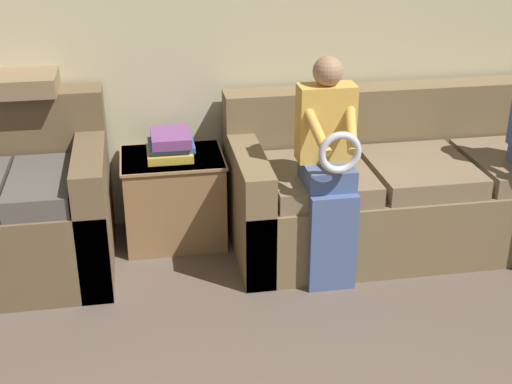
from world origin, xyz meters
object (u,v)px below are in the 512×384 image
object	(u,v)px
throw_pillow	(22,82)
couch_main	(408,188)
child_left_seated	(329,165)
book_stack	(170,145)
side_shelf	(174,197)

from	to	relation	value
throw_pillow	couch_main	bearing A→B (deg)	-8.24
child_left_seated	book_stack	bearing A→B (deg)	144.25
child_left_seated	throw_pillow	xyz separation A→B (m)	(-1.54, 0.67, 0.32)
book_stack	throw_pillow	bearing A→B (deg)	171.57
book_stack	child_left_seated	bearing A→B (deg)	-35.75
book_stack	couch_main	bearing A→B (deg)	-8.13
child_left_seated	throw_pillow	size ratio (longest dim) A/B	3.13
side_shelf	couch_main	bearing A→B (deg)	-7.96
child_left_seated	couch_main	bearing A→B (deg)	31.29
child_left_seated	book_stack	distance (m)	0.95
throw_pillow	book_stack	bearing A→B (deg)	-8.43
couch_main	throw_pillow	distance (m)	2.25
side_shelf	child_left_seated	bearing A→B (deg)	-35.68
child_left_seated	side_shelf	bearing A→B (deg)	144.32
side_shelf	book_stack	bearing A→B (deg)	132.16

